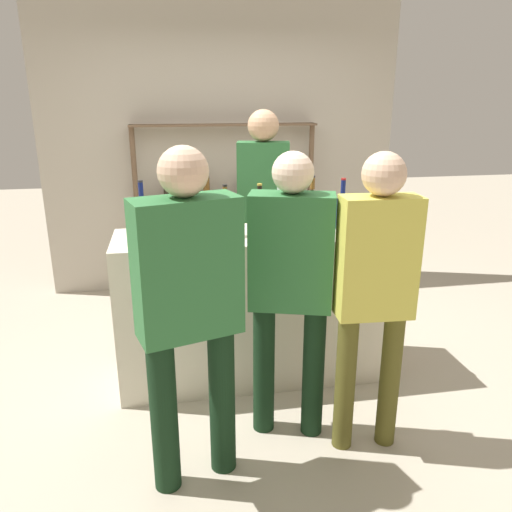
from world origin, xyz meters
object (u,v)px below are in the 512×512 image
at_px(counter_bottle_3, 143,214).
at_px(customer_right, 375,282).
at_px(cork_jar, 375,221).
at_px(counter_bottle_1, 279,209).
at_px(customer_left, 189,301).
at_px(counter_bottle_5, 342,210).
at_px(server_behind_counter, 263,204).
at_px(customer_center, 291,279).
at_px(counter_bottle_0, 260,215).
at_px(wine_glass, 301,212).
at_px(counter_bottle_4, 225,217).
at_px(counter_bottle_2, 312,207).

distance_m(counter_bottle_3, customer_right, 1.54).
xyz_separation_m(cork_jar, customer_right, (-0.31, -0.77, -0.12)).
xyz_separation_m(counter_bottle_1, customer_left, (-0.67, -1.07, -0.17)).
relative_size(counter_bottle_5, server_behind_counter, 0.19).
distance_m(counter_bottle_3, customer_center, 1.12).
xyz_separation_m(customer_left, customer_center, (0.56, 0.29, -0.03)).
distance_m(counter_bottle_0, wine_glass, 0.30).
distance_m(counter_bottle_1, cork_jar, 0.64).
bearing_deg(counter_bottle_4, cork_jar, -3.46).
distance_m(counter_bottle_0, counter_bottle_1, 0.22).
bearing_deg(wine_glass, counter_bottle_3, 176.25).
relative_size(customer_center, server_behind_counter, 0.91).
relative_size(customer_right, customer_center, 1.01).
relative_size(wine_glass, customer_right, 0.10).
bearing_deg(counter_bottle_1, cork_jar, -19.17).
bearing_deg(customer_left, counter_bottle_0, -45.01).
xyz_separation_m(counter_bottle_2, wine_glass, (-0.09, -0.07, -0.02)).
distance_m(counter_bottle_3, cork_jar, 1.52).
distance_m(counter_bottle_0, customer_left, 1.07).
relative_size(counter_bottle_5, customer_right, 0.21).
height_order(counter_bottle_1, server_behind_counter, server_behind_counter).
relative_size(wine_glass, server_behind_counter, 0.09).
distance_m(customer_right, customer_center, 0.45).
bearing_deg(wine_glass, counter_bottle_1, 144.70).
height_order(counter_bottle_3, counter_bottle_5, counter_bottle_3).
bearing_deg(counter_bottle_5, counter_bottle_3, 177.72).
height_order(counter_bottle_3, wine_glass, counter_bottle_3).
bearing_deg(counter_bottle_2, counter_bottle_4, -167.78).
distance_m(customer_center, server_behind_counter, 1.33).
bearing_deg(counter_bottle_2, wine_glass, -140.89).
xyz_separation_m(counter_bottle_1, counter_bottle_4, (-0.38, -0.15, -0.00)).
bearing_deg(customer_left, customer_right, -100.82).
height_order(counter_bottle_0, server_behind_counter, server_behind_counter).
bearing_deg(customer_center, counter_bottle_0, 21.56).
xyz_separation_m(counter_bottle_0, customer_center, (0.05, -0.64, -0.21)).
distance_m(counter_bottle_5, customer_right, 0.93).
bearing_deg(cork_jar, customer_right, -112.16).
height_order(counter_bottle_3, server_behind_counter, server_behind_counter).
distance_m(cork_jar, customer_left, 1.54).
bearing_deg(counter_bottle_1, customer_right, -73.31).
distance_m(counter_bottle_2, counter_bottle_3, 1.13).
relative_size(counter_bottle_0, counter_bottle_1, 0.97).
distance_m(counter_bottle_1, wine_glass, 0.16).
bearing_deg(cork_jar, customer_center, -141.29).
bearing_deg(customer_right, wine_glass, 13.61).
relative_size(counter_bottle_5, wine_glass, 2.05).
xyz_separation_m(cork_jar, server_behind_counter, (-0.61, 0.75, -0.02)).
bearing_deg(cork_jar, counter_bottle_5, 144.55).
height_order(counter_bottle_2, counter_bottle_4, counter_bottle_2).
height_order(counter_bottle_2, counter_bottle_3, counter_bottle_3).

